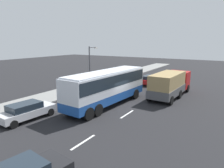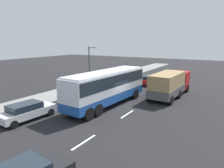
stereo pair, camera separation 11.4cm
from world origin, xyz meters
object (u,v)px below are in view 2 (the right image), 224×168
car_red_compact (150,80)px  cargo_truck (170,83)px  coach_bus (107,84)px  street_lamp (90,64)px  car_silver_hatch (27,111)px  pedestrian_at_crossing (86,81)px  pedestrian_near_curb (83,81)px

car_red_compact → cargo_truck: bearing=-140.2°
coach_bus → street_lamp: size_ratio=1.94×
coach_bus → street_lamp: street_lamp is taller
car_silver_hatch → pedestrian_at_crossing: pedestrian_at_crossing is taller
cargo_truck → car_red_compact: bearing=41.7°
pedestrian_near_curb → pedestrian_at_crossing: (0.42, -0.12, 0.01)m
coach_bus → car_red_compact: (12.16, 0.03, -1.43)m
pedestrian_at_crossing → street_lamp: 2.53m
street_lamp → car_silver_hatch: bearing=-168.9°
street_lamp → car_red_compact: bearing=-39.2°
car_red_compact → pedestrian_at_crossing: bearing=136.9°
coach_bus → car_silver_hatch: (-6.84, 3.55, -1.40)m
cargo_truck → car_red_compact: cargo_truck is taller
car_red_compact → pedestrian_near_curb: bearing=138.0°
coach_bus → car_silver_hatch: coach_bus is taller
street_lamp → pedestrian_near_curb: bearing=111.3°
pedestrian_near_curb → street_lamp: size_ratio=0.29×
pedestrian_near_curb → pedestrian_at_crossing: size_ratio=0.99×
cargo_truck → pedestrian_at_crossing: bearing=100.7°
car_red_compact → pedestrian_at_crossing: 9.82m
coach_bus → street_lamp: 7.82m
car_silver_hatch → pedestrian_at_crossing: bearing=19.1°
cargo_truck → car_silver_hatch: cargo_truck is taller
pedestrian_at_crossing → car_red_compact: bearing=-134.1°
cargo_truck → car_silver_hatch: size_ratio=1.77×
car_silver_hatch → street_lamp: 12.36m
pedestrian_at_crossing → coach_bus: bearing=142.7°
coach_bus → cargo_truck: coach_bus is taller
car_red_compact → pedestrian_at_crossing: pedestrian_at_crossing is taller
coach_bus → pedestrian_near_curb: coach_bus is taller
pedestrian_near_curb → pedestrian_at_crossing: bearing=-26.7°
coach_bus → car_red_compact: size_ratio=2.50×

